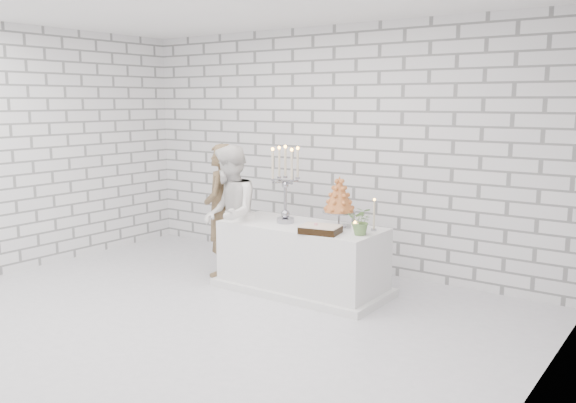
# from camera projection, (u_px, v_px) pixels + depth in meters

# --- Properties ---
(ground) EXTENTS (6.00, 5.00, 0.01)m
(ground) POSITION_uv_depth(u_px,v_px,m) (195.00, 320.00, 5.80)
(ground) COLOR silver
(ground) RESTS_ON ground
(wall_back) EXTENTS (6.00, 0.01, 3.00)m
(wall_back) POSITION_uv_depth(u_px,v_px,m) (333.00, 148.00, 7.56)
(wall_back) COLOR white
(wall_back) RESTS_ON ground
(wall_left) EXTENTS (0.01, 5.00, 3.00)m
(wall_left) POSITION_uv_depth(u_px,v_px,m) (12.00, 150.00, 7.27)
(wall_left) COLOR white
(wall_left) RESTS_ON ground
(wall_right) EXTENTS (0.01, 5.00, 3.00)m
(wall_right) POSITION_uv_depth(u_px,v_px,m) (531.00, 194.00, 3.83)
(wall_right) COLOR white
(wall_right) RESTS_ON ground
(cake_table) EXTENTS (1.80, 0.80, 0.75)m
(cake_table) POSITION_uv_depth(u_px,v_px,m) (302.00, 258.00, 6.65)
(cake_table) COLOR white
(cake_table) RESTS_ON ground
(groom) EXTENTS (0.61, 0.69, 1.59)m
(groom) POSITION_uv_depth(u_px,v_px,m) (220.00, 210.00, 7.23)
(groom) COLOR brown
(groom) RESTS_ON ground
(bride) EXTENTS (0.96, 0.98, 1.60)m
(bride) POSITION_uv_depth(u_px,v_px,m) (230.00, 215.00, 6.88)
(bride) COLOR white
(bride) RESTS_ON ground
(candelabra) EXTENTS (0.44, 0.44, 0.86)m
(candelabra) POSITION_uv_depth(u_px,v_px,m) (285.00, 184.00, 6.62)
(candelabra) COLOR #92929C
(candelabra) RESTS_ON cake_table
(croquembouche) EXTENTS (0.37, 0.37, 0.55)m
(croquembouche) POSITION_uv_depth(u_px,v_px,m) (339.00, 202.00, 6.41)
(croquembouche) COLOR #AC5A28
(croquembouche) RESTS_ON cake_table
(chocolate_cake) EXTENTS (0.44, 0.35, 0.08)m
(chocolate_cake) POSITION_uv_depth(u_px,v_px,m) (320.00, 229.00, 6.15)
(chocolate_cake) COLOR black
(chocolate_cake) RESTS_ON cake_table
(pillar_candle) EXTENTS (0.09, 0.09, 0.12)m
(pillar_candle) POSITION_uv_depth(u_px,v_px,m) (355.00, 229.00, 6.08)
(pillar_candle) COLOR white
(pillar_candle) RESTS_ON cake_table
(extra_taper) EXTENTS (0.06, 0.06, 0.32)m
(extra_taper) POSITION_uv_depth(u_px,v_px,m) (374.00, 216.00, 6.25)
(extra_taper) COLOR beige
(extra_taper) RESTS_ON cake_table
(flowers) EXTENTS (0.31, 0.29, 0.29)m
(flowers) POSITION_uv_depth(u_px,v_px,m) (361.00, 221.00, 6.06)
(flowers) COLOR #538142
(flowers) RESTS_ON cake_table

